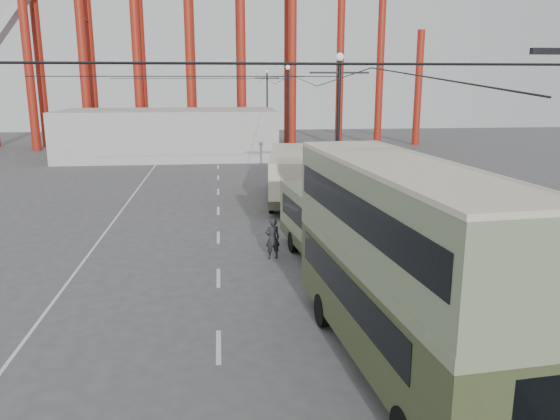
{
  "coord_description": "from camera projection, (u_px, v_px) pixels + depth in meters",
  "views": [
    {
      "loc": [
        -0.82,
        -11.26,
        7.84
      ],
      "look_at": [
        1.45,
        9.14,
        3.0
      ],
      "focal_mm": 35.0,
      "sensor_mm": 36.0,
      "label": 1
    }
  ],
  "objects": [
    {
      "name": "road_markings",
      "position": [
        221.0,
        220.0,
        31.74
      ],
      "size": [
        12.52,
        120.0,
        0.01
      ],
      "color": "silver",
      "rests_on": "ground"
    },
    {
      "name": "lamp_post_mid",
      "position": [
        338.0,
        141.0,
        29.72
      ],
      "size": [
        3.2,
        0.44,
        9.32
      ],
      "color": "black",
      "rests_on": "ground"
    },
    {
      "name": "lamp_post_far",
      "position": [
        288.0,
        116.0,
        51.0
      ],
      "size": [
        3.2,
        0.44,
        9.32
      ],
      "color": "black",
      "rests_on": "ground"
    },
    {
      "name": "lamp_post_distant",
      "position": [
        267.0,
        106.0,
        72.28
      ],
      "size": [
        3.2,
        0.44,
        9.32
      ],
      "color": "black",
      "rests_on": "ground"
    },
    {
      "name": "fairground_shed",
      "position": [
        169.0,
        134.0,
        57.03
      ],
      "size": [
        22.0,
        10.0,
        5.0
      ],
      "primitive_type": "cube",
      "color": "#9F9E99",
      "rests_on": "ground"
    },
    {
      "name": "double_decker_bus",
      "position": [
        399.0,
        258.0,
        14.6
      ],
      "size": [
        3.71,
        11.01,
        5.8
      ],
      "rotation": [
        0.0,
        0.0,
        0.09
      ],
      "color": "#363F22",
      "rests_on": "ground"
    },
    {
      "name": "single_decker_green",
      "position": [
        338.0,
        234.0,
        22.55
      ],
      "size": [
        3.69,
        10.97,
        3.04
      ],
      "rotation": [
        0.0,
        0.0,
        0.11
      ],
      "color": "#71805D",
      "rests_on": "ground"
    },
    {
      "name": "single_decker_cream",
      "position": [
        291.0,
        174.0,
        36.29
      ],
      "size": [
        3.99,
        10.89,
        3.31
      ],
      "rotation": [
        0.0,
        0.0,
        -0.12
      ],
      "color": "beige",
      "rests_on": "ground"
    },
    {
      "name": "pedestrian",
      "position": [
        273.0,
        239.0,
        24.58
      ],
      "size": [
        0.77,
        0.58,
        1.89
      ],
      "primitive_type": "imported",
      "rotation": [
        0.0,
        0.0,
        3.35
      ],
      "color": "black",
      "rests_on": "ground"
    }
  ]
}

